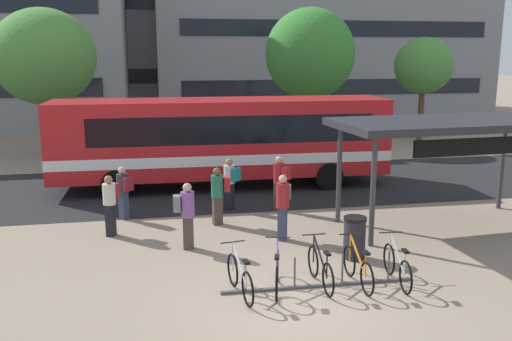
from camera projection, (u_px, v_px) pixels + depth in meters
The scene contains 22 objects.
ground at pixel (290, 302), 10.89m from camera, with size 200.00×200.00×0.00m, color gray.
bus_lane_asphalt at pixel (224, 186), 20.35m from camera, with size 80.00×7.20×0.01m, color #232326.
city_bus at pixel (220, 139), 19.96m from camera, with size 12.08×2.85×3.20m.
bike_rack at pixel (318, 283), 11.56m from camera, with size 4.14×0.15×0.70m.
parked_bicycle_silver_0 at pixel (240, 278), 11.10m from camera, with size 0.52×1.71×0.99m.
parked_bicycle_purple_1 at pixel (277, 273), 11.36m from camera, with size 0.61×1.68×0.99m.
parked_bicycle_black_2 at pixel (320, 269), 11.56m from camera, with size 0.52×1.72×0.99m.
parked_bicycle_orange_3 at pixel (358, 268), 11.60m from camera, with size 0.52×1.72×0.99m.
parked_bicycle_silver_4 at pixel (397, 266), 11.69m from camera, with size 0.52×1.72×0.99m.
transit_shelter at pixel (449, 127), 15.14m from camera, with size 6.49×3.34×3.03m.
commuter_red_pack_0 at pixel (110, 201), 14.68m from camera, with size 0.47×0.59×1.66m.
commuter_red_pack_1 at pixel (280, 180), 16.96m from camera, with size 0.58×0.60×1.73m.
commuter_red_pack_2 at pixel (218, 192), 15.62m from camera, with size 0.58×0.42×1.67m.
commuter_teal_pack_3 at pixel (230, 180), 17.08m from camera, with size 0.59×0.59×1.64m.
commuter_grey_pack_4 at pixel (186, 211), 13.65m from camera, with size 0.55×0.37×1.70m.
commuter_grey_pack_5 at pixel (283, 202), 14.33m from camera, with size 0.52×0.60×1.75m.
commuter_maroon_pack_6 at pixel (124, 189), 16.10m from camera, with size 0.57×0.60×1.59m.
trash_bin at pixel (354, 238), 13.10m from camera, with size 0.55×0.55×1.03m.
street_tree_0 at pixel (310, 54), 29.09m from camera, with size 4.73×4.73×7.18m.
street_tree_1 at pixel (44, 57), 25.32m from camera, with size 4.70×4.70×6.87m.
street_tree_2 at pixel (424, 66), 30.33m from camera, with size 3.20×3.20×5.69m.
building_centre_block at pixel (155, 48), 46.64m from camera, with size 17.65×13.75×10.52m.
Camera 1 is at (-2.60, -9.79, 4.83)m, focal length 38.59 mm.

